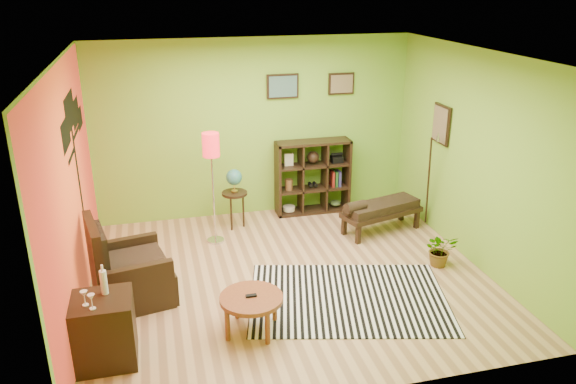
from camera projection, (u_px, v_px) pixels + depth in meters
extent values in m
plane|color=tan|center=(290.00, 277.00, 7.24)|extent=(5.00, 5.00, 0.00)
cube|color=#7BB636|center=(254.00, 129.00, 8.77)|extent=(5.00, 0.04, 2.80)
cube|color=#7BB636|center=(356.00, 260.00, 4.70)|extent=(5.00, 0.04, 2.80)
cube|color=#7BB636|center=(70.00, 193.00, 6.17)|extent=(0.04, 4.50, 2.80)
cube|color=#7BB636|center=(476.00, 159.00, 7.30)|extent=(0.04, 4.50, 2.80)
cube|color=white|center=(290.00, 56.00, 6.23)|extent=(5.00, 4.50, 0.04)
cube|color=#F65524|center=(72.00, 193.00, 6.17)|extent=(0.01, 4.45, 2.75)
cube|color=black|center=(82.00, 204.00, 6.80)|extent=(0.01, 0.14, 2.10)
cube|color=black|center=(66.00, 134.00, 5.99)|extent=(0.01, 0.65, 0.32)
cube|color=black|center=(70.00, 111.00, 6.44)|extent=(0.01, 0.85, 0.40)
cube|color=black|center=(76.00, 113.00, 6.94)|extent=(0.01, 0.70, 0.32)
cube|color=black|center=(80.00, 118.00, 7.31)|extent=(0.01, 0.50, 0.26)
cube|color=black|center=(283.00, 86.00, 8.62)|extent=(0.50, 0.03, 0.38)
cube|color=slate|center=(283.00, 87.00, 8.59)|extent=(0.44, 0.01, 0.32)
cube|color=black|center=(341.00, 84.00, 8.83)|extent=(0.42, 0.03, 0.34)
cube|color=#887354|center=(342.00, 84.00, 8.81)|extent=(0.36, 0.01, 0.28)
cube|color=black|center=(441.00, 124.00, 8.02)|extent=(0.03, 0.44, 0.56)
cube|color=#887354|center=(440.00, 124.00, 8.02)|extent=(0.01, 0.38, 0.50)
cylinder|color=black|center=(428.00, 182.00, 8.31)|extent=(0.23, 0.34, 1.46)
cone|color=silver|center=(438.00, 136.00, 7.91)|extent=(0.08, 0.09, 0.16)
cube|color=white|center=(348.00, 298.00, 6.75)|extent=(2.67, 2.15, 0.01)
cylinder|color=brown|center=(251.00, 298.00, 6.01)|extent=(0.69, 0.69, 0.05)
cylinder|color=brown|center=(275.00, 306.00, 6.26)|extent=(0.05, 0.05, 0.37)
cylinder|color=brown|center=(237.00, 303.00, 6.32)|extent=(0.05, 0.05, 0.37)
cylinder|color=brown|center=(268.00, 328.00, 5.86)|extent=(0.05, 0.05, 0.37)
cylinder|color=brown|center=(227.00, 325.00, 5.92)|extent=(0.05, 0.05, 0.37)
cube|color=black|center=(251.00, 296.00, 6.00)|extent=(0.12, 0.05, 0.02)
cube|color=black|center=(135.00, 283.00, 6.71)|extent=(0.99, 0.98, 0.38)
cube|color=black|center=(96.00, 265.00, 6.43)|extent=(0.26, 0.83, 1.06)
cube|color=black|center=(141.00, 290.00, 6.34)|extent=(0.77, 0.25, 0.62)
cube|color=black|center=(128.00, 261.00, 7.00)|extent=(0.77, 0.25, 0.62)
cube|color=tan|center=(135.00, 263.00, 6.63)|extent=(0.79, 0.78, 0.13)
cube|color=tan|center=(101.00, 249.00, 6.39)|extent=(0.21, 0.62, 0.48)
cube|color=black|center=(104.00, 330.00, 5.54)|extent=(0.60, 0.55, 0.71)
cylinder|color=white|center=(104.00, 282.00, 5.47)|extent=(0.07, 0.07, 0.25)
cylinder|color=white|center=(102.00, 268.00, 5.42)|extent=(0.02, 0.02, 0.07)
cylinder|color=white|center=(86.00, 305.00, 5.31)|extent=(0.06, 0.06, 0.01)
cylinder|color=white|center=(85.00, 300.00, 5.30)|extent=(0.01, 0.01, 0.09)
cone|color=white|center=(84.00, 294.00, 5.27)|extent=(0.07, 0.07, 0.06)
cylinder|color=white|center=(93.00, 308.00, 5.26)|extent=(0.06, 0.06, 0.01)
cylinder|color=white|center=(92.00, 304.00, 5.24)|extent=(0.01, 0.01, 0.09)
cone|color=white|center=(91.00, 297.00, 5.21)|extent=(0.07, 0.07, 0.06)
cylinder|color=silver|center=(216.00, 240.00, 8.22)|extent=(0.25, 0.25, 0.03)
cylinder|color=silver|center=(213.00, 193.00, 7.95)|extent=(0.02, 0.02, 1.51)
cylinder|color=red|center=(211.00, 145.00, 7.70)|extent=(0.24, 0.24, 0.33)
cylinder|color=black|center=(235.00, 193.00, 8.49)|extent=(0.38, 0.38, 0.04)
cylinder|color=black|center=(243.00, 211.00, 8.61)|extent=(0.03, 0.03, 0.54)
cylinder|color=black|center=(231.00, 208.00, 8.69)|extent=(0.03, 0.03, 0.54)
cylinder|color=black|center=(231.00, 214.00, 8.49)|extent=(0.03, 0.03, 0.54)
cylinder|color=gold|center=(235.00, 191.00, 8.48)|extent=(0.10, 0.10, 0.02)
cylinder|color=gold|center=(234.00, 187.00, 8.46)|extent=(0.02, 0.02, 0.10)
sphere|color=#1D64A7|center=(234.00, 177.00, 8.40)|extent=(0.24, 0.24, 0.24)
cube|color=black|center=(278.00, 180.00, 8.93)|extent=(0.04, 0.35, 1.20)
cube|color=black|center=(347.00, 174.00, 9.20)|extent=(0.04, 0.35, 1.20)
cube|color=black|center=(312.00, 210.00, 9.27)|extent=(1.20, 0.35, 0.04)
cube|color=black|center=(313.00, 142.00, 8.86)|extent=(1.20, 0.35, 0.04)
cube|color=black|center=(301.00, 178.00, 9.02)|extent=(0.03, 0.33, 1.12)
cube|color=black|center=(325.00, 176.00, 9.11)|extent=(0.03, 0.33, 1.12)
cube|color=black|center=(313.00, 188.00, 9.14)|extent=(1.12, 0.33, 0.03)
cube|color=black|center=(313.00, 165.00, 8.99)|extent=(1.12, 0.33, 0.03)
cylinder|color=beige|center=(289.00, 208.00, 9.16)|extent=(0.20, 0.20, 0.07)
sphere|color=black|center=(313.00, 157.00, 8.95)|extent=(0.20, 0.20, 0.20)
cube|color=black|center=(337.00, 159.00, 9.06)|extent=(0.18, 0.15, 0.10)
cylinder|color=black|center=(310.00, 185.00, 9.10)|extent=(0.06, 0.12, 0.06)
cylinder|color=black|center=(315.00, 184.00, 9.12)|extent=(0.06, 0.12, 0.06)
ellipsoid|color=#384C26|center=(335.00, 203.00, 9.33)|extent=(0.18, 0.18, 0.09)
cylinder|color=brown|center=(289.00, 185.00, 9.01)|extent=(0.12, 0.12, 0.18)
cube|color=beige|center=(289.00, 160.00, 8.86)|extent=(0.14, 0.03, 0.20)
cube|color=maroon|center=(332.00, 179.00, 9.16)|extent=(0.04, 0.18, 0.26)
cube|color=#1E4C1E|center=(335.00, 178.00, 9.17)|extent=(0.04, 0.18, 0.26)
cube|color=navy|center=(338.00, 178.00, 9.19)|extent=(0.04, 0.18, 0.26)
cube|color=black|center=(382.00, 212.00, 8.44)|extent=(1.32, 0.76, 0.07)
cube|color=tan|center=(382.00, 206.00, 8.40)|extent=(1.22, 0.68, 0.12)
cylinder|color=tan|center=(356.00, 207.00, 8.14)|extent=(0.34, 0.24, 0.16)
cube|color=black|center=(402.00, 212.00, 8.90)|extent=(0.08, 0.08, 0.28)
cube|color=black|center=(344.00, 226.00, 8.39)|extent=(0.08, 0.08, 0.28)
cube|color=black|center=(417.00, 220.00, 8.61)|extent=(0.08, 0.08, 0.28)
cube|color=black|center=(358.00, 235.00, 8.10)|extent=(0.08, 0.08, 0.28)
imported|color=#26661E|center=(440.00, 253.00, 7.48)|extent=(0.49, 0.53, 0.36)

